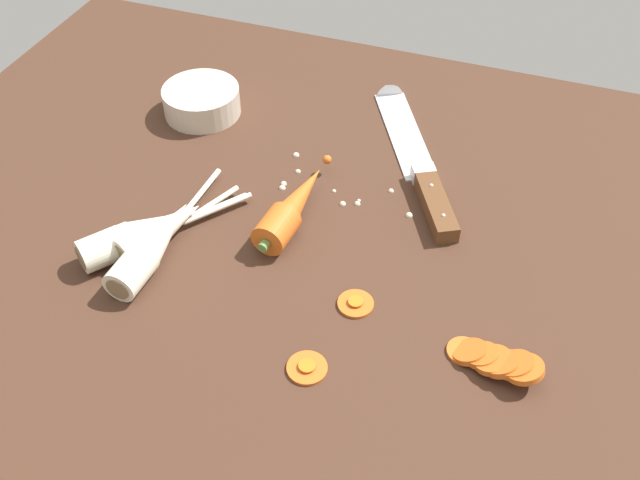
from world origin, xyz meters
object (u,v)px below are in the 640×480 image
Objects in this scene: carrot_slice_stray_near at (307,367)px; prep_bowl at (202,100)px; whole_carrot at (292,207)px; parsnip_back at (138,235)px; carrot_slice_stack at (494,360)px; parsnip_front at (154,244)px; parsnip_mid_left at (147,232)px; carrot_slice_stray_mid at (356,303)px; chefs_knife at (412,149)px; parsnip_mid_right at (161,230)px.

carrot_slice_stray_near is 47.78cm from prep_bowl.
whole_carrot is 22.40cm from carrot_slice_stray_near.
carrot_slice_stray_near is at bearing -21.51° from parsnip_back.
whole_carrot is at bearing 115.05° from carrot_slice_stray_near.
parsnip_back is at bearing 175.91° from carrot_slice_stack.
parsnip_mid_left is at bearing 139.59° from parsnip_front.
whole_carrot is at bearing 137.77° from carrot_slice_stray_mid.
carrot_slice_stack reaches higher than carrot_slice_stray_near.
carrot_slice_stack reaches higher than carrot_slice_stray_mid.
carrot_slice_stack is at bearing -32.50° from prep_bowl.
parsnip_front is (-12.75, -11.23, -0.12)cm from whole_carrot.
prep_bowl reaches higher than carrot_slice_stack.
whole_carrot is 1.69× the size of prep_bowl.
parsnip_mid_left is at bearing 178.29° from carrot_slice_stray_mid.
parsnip_front is at bearing -128.52° from chefs_knife.
parsnip_mid_left and prep_bowl have the same top height.
prep_bowl reaches higher than carrot_slice_stray_near.
parsnip_mid_right is at bearing 28.29° from parsnip_mid_left.
parsnip_mid_right is (-0.36, 2.39, 0.00)cm from parsnip_front.
prep_bowl is at bearing 147.50° from carrot_slice_stack.
carrot_slice_stray_mid is (1.06, -28.31, -0.29)cm from chefs_knife.
parsnip_front is 24.30cm from carrot_slice_stray_mid.
carrot_slice_stack is (39.90, -2.27, -0.86)cm from parsnip_front.
parsnip_mid_right is at bearing -145.99° from whole_carrot.
carrot_slice_stack is 0.91× the size of prep_bowl.
prep_bowl is at bearing 100.84° from parsnip_back.
parsnip_back is 27.85cm from prep_bowl.
parsnip_back is at bearing -132.26° from chefs_knife.
carrot_slice_stray_mid is (11.49, -10.43, -1.74)cm from whole_carrot.
parsnip_mid_right is 0.93× the size of parsnip_back.
prep_bowl is (-47.72, 30.39, 1.03)cm from carrot_slice_stack.
chefs_knife reaches higher than carrot_slice_stray_near.
parsnip_mid_left is (-1.86, 1.58, 0.00)cm from parsnip_front.
parsnip_back is (-2.22, -1.62, -0.00)cm from parsnip_mid_right.
parsnip_mid_left is 26.34cm from carrot_slice_stray_near.
carrot_slice_stack is at bearing -61.96° from chefs_knife.
chefs_knife is at bearing 47.74° from parsnip_back.
whole_carrot is 1.00× the size of parsnip_back.
carrot_slice_stack is (16.72, -31.39, 0.47)cm from chefs_knife.
parsnip_mid_left is 4.23× the size of carrot_slice_stray_near.
parsnip_mid_right is 4.13× the size of carrot_slice_stray_near.
carrot_slice_stray_mid is at bearing 1.90° from parsnip_front.
chefs_knife is 2.92× the size of prep_bowl.
prep_bowl is (-7.46, 25.73, 0.17)cm from parsnip_mid_right.
parsnip_mid_left is at bearing -146.54° from whole_carrot.
chefs_knife is at bearing 92.14° from carrot_slice_stray_mid.
whole_carrot reaches higher than parsnip_mid_left.
parsnip_mid_right and prep_bowl have the same top height.
parsnip_mid_left is (-25.04, -27.54, 1.33)cm from chefs_knife.
chefs_knife is 35.57cm from carrot_slice_stack.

